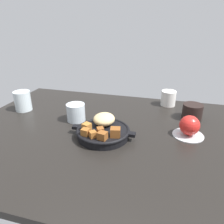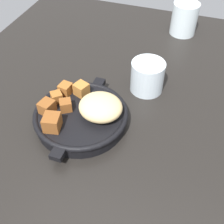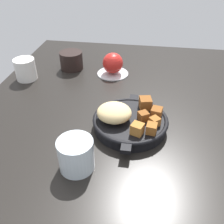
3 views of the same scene
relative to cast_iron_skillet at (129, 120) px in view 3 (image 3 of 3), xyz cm
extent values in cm
cube|color=black|center=(2.01, 3.85, -3.79)|extent=(119.60, 85.84, 2.40)
cylinder|color=black|center=(0.13, -0.35, -1.07)|extent=(19.19, 19.19, 3.05)
torus|color=black|center=(0.13, -0.35, 0.21)|extent=(20.01, 20.01, 1.20)
cube|color=black|center=(10.94, -0.35, 0.00)|extent=(2.64, 2.40, 1.20)
cube|color=black|center=(-10.68, -0.35, 0.00)|extent=(2.64, 2.40, 1.20)
ellipsoid|color=#DBBC7F|center=(-0.78, 3.39, 2.67)|extent=(8.27, 9.02, 4.42)
cube|color=brown|center=(0.16, -3.63, 1.66)|extent=(3.24, 3.27, 2.41)
cube|color=brown|center=(5.73, -3.89, 2.04)|extent=(3.99, 3.79, 3.16)
cube|color=#A86B2D|center=(-5.46, -2.46, 1.85)|extent=(3.50, 3.56, 2.77)
cube|color=#935623|center=(-1.57, -6.60, 1.59)|extent=(3.21, 3.21, 2.26)
cube|color=#935623|center=(-4.58, -5.89, 1.70)|extent=(2.95, 2.83, 2.47)
cube|color=brown|center=(2.45, -7.01, 1.82)|extent=(3.47, 3.28, 2.71)
cylinder|color=#B7BABF|center=(30.92, 9.02, -2.29)|extent=(11.61, 11.61, 0.60)
sphere|color=red|center=(30.92, 9.02, 1.75)|extent=(7.49, 7.49, 7.49)
cylinder|color=black|center=(33.09, 25.34, 0.73)|extent=(8.62, 8.62, 6.65)
cylinder|color=silver|center=(22.41, 38.96, 1.16)|extent=(7.27, 7.27, 7.50)
cylinder|color=silver|center=(-15.42, 10.09, 1.16)|extent=(7.90, 7.90, 7.51)
camera|label=1|loc=(21.76, -66.68, 38.18)|focal=34.22mm
camera|label=2|loc=(38.34, 19.69, 43.79)|focal=46.56mm
camera|label=3|loc=(-52.35, -3.52, 40.30)|focal=40.04mm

